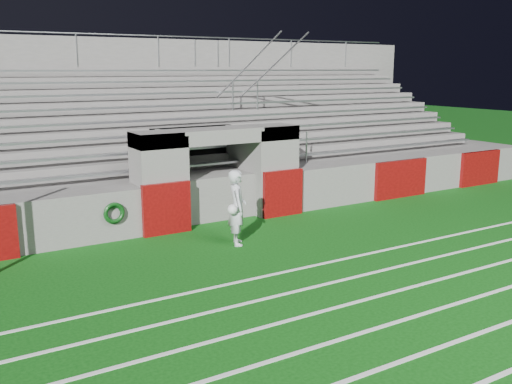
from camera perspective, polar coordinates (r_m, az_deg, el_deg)
ground at (r=13.34m, az=3.29°, el=-6.12°), size 90.00×90.00×0.00m
field_markings at (r=9.94m, az=20.29°, el=-13.52°), size 28.00×8.09×0.01m
stadium_structure at (r=19.93m, az=-9.75°, el=4.26°), size 26.00×8.48×5.42m
goalkeeper_with_ball at (r=13.75m, az=-1.91°, el=-1.56°), size 0.70×0.79×1.84m
hose_coil at (r=14.36m, az=-14.02°, el=-2.08°), size 0.53×0.15×0.55m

